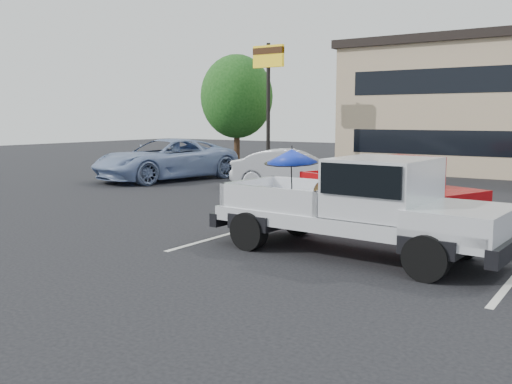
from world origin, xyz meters
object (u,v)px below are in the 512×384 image
motel_sign (268,73)px  blue_suv (165,159)px  silver_pickup (371,202)px  tree_left (237,97)px  silver_sedan (292,169)px  red_pickup (394,187)px

motel_sign → blue_suv: motel_sign is taller
motel_sign → silver_pickup: 16.82m
tree_left → silver_pickup: (14.47, -15.66, -2.68)m
motel_sign → silver_pickup: size_ratio=1.04×
motel_sign → silver_pickup: motel_sign is taller
tree_left → silver_pickup: tree_left is taller
motel_sign → silver_sedan: size_ratio=1.38×
silver_sedan → blue_suv: 5.93m
tree_left → blue_suv: 8.67m
silver_pickup → blue_suv: size_ratio=0.93×
silver_pickup → red_pickup: 3.60m
silver_pickup → silver_sedan: (-6.50, 8.14, -0.33)m
motel_sign → tree_left: 5.08m
silver_sedan → red_pickup: bearing=-146.5°
motel_sign → silver_sedan: motel_sign is taller
blue_suv → motel_sign: bearing=80.3°
motel_sign → red_pickup: (9.61, -9.17, -3.74)m
silver_pickup → silver_sedan: size_ratio=1.33×
blue_suv → red_pickup: bearing=-8.3°
tree_left → silver_sedan: 11.37m
silver_pickup → silver_sedan: bearing=131.7°
red_pickup → blue_suv: bearing=-179.3°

